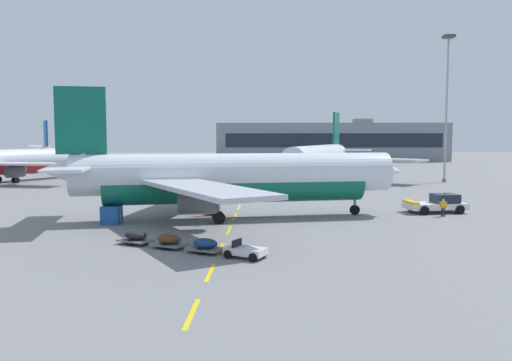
% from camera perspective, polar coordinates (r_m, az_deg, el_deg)
% --- Properties ---
extents(ground, '(400.00, 400.00, 0.00)m').
position_cam_1_polar(ground, '(69.64, 17.06, -1.70)').
color(ground, slate).
extents(apron_paint_markings, '(8.00, 98.08, 0.01)m').
position_cam_1_polar(apron_paint_markings, '(65.65, -1.41, -1.87)').
color(apron_paint_markings, yellow).
rests_on(apron_paint_markings, ground).
extents(airliner_foreground, '(34.61, 33.87, 12.20)m').
position_cam_1_polar(airliner_foreground, '(48.17, -2.89, 0.38)').
color(airliner_foreground, silver).
rests_on(airliner_foreground, ground).
extents(pushback_tug, '(6.42, 4.04, 2.08)m').
position_cam_1_polar(pushback_tug, '(55.51, 19.64, -2.47)').
color(pushback_tug, silver).
rests_on(pushback_tug, ground).
extents(airliner_mid_left, '(28.29, 30.14, 11.30)m').
position_cam_1_polar(airliner_mid_left, '(132.33, -23.14, 2.73)').
color(airliner_mid_left, white).
rests_on(airliner_mid_left, ground).
extents(airliner_far_center, '(33.62, 34.90, 12.53)m').
position_cam_1_polar(airliner_far_center, '(87.99, 7.10, 2.45)').
color(airliner_far_center, silver).
rests_on(airliner_far_center, ground).
extents(airliner_far_right, '(28.65, 30.24, 11.10)m').
position_cam_1_polar(airliner_far_right, '(97.01, -25.61, 1.96)').
color(airliner_far_right, silver).
rests_on(airliner_far_right, ground).
extents(baggage_train, '(11.04, 6.47, 1.14)m').
position_cam_1_polar(baggage_train, '(35.25, -7.73, -6.94)').
color(baggage_train, silver).
rests_on(baggage_train, ground).
extents(ground_crew_worker, '(0.66, 0.34, 1.69)m').
position_cam_1_polar(ground_crew_worker, '(52.88, 20.23, -2.77)').
color(ground_crew_worker, '#191E38').
rests_on(ground_crew_worker, ground).
extents(uld_cargo_container, '(1.62, 1.58, 1.60)m').
position_cam_1_polar(uld_cargo_container, '(47.26, -15.88, -3.74)').
color(uld_cargo_container, '#194C9E').
rests_on(uld_cargo_container, ground).
extents(apron_light_mast_far, '(1.80, 1.80, 24.85)m').
position_cam_1_polar(apron_light_mast_far, '(93.41, 20.61, 9.32)').
color(apron_light_mast_far, slate).
rests_on(apron_light_mast_far, ground).
extents(terminal_satellite, '(73.78, 23.92, 13.82)m').
position_cam_1_polar(terminal_satellite, '(173.51, 8.20, 4.31)').
color(terminal_satellite, gray).
rests_on(terminal_satellite, ground).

